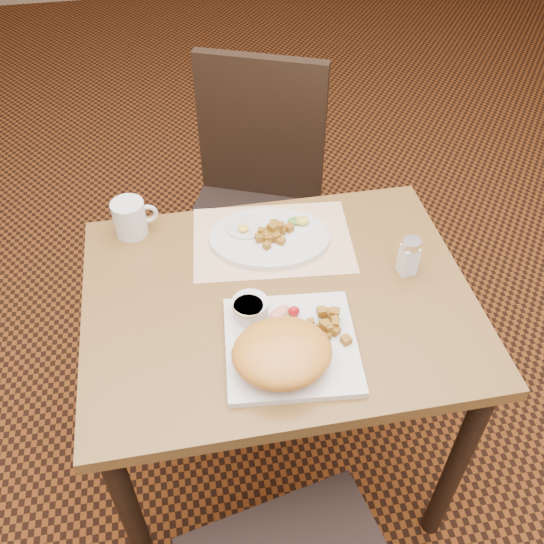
{
  "coord_description": "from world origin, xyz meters",
  "views": [
    {
      "loc": [
        -0.19,
        -0.94,
        1.78
      ],
      "look_at": [
        -0.01,
        0.01,
        0.82
      ],
      "focal_mm": 40.0,
      "sensor_mm": 36.0,
      "label": 1
    }
  ],
  "objects_px": {
    "table": "(278,326)",
    "coffee_mug": "(131,218)",
    "plate_square": "(291,345)",
    "chair_far": "(254,195)",
    "plate_oval": "(270,238)",
    "salt_shaker": "(409,256)"
  },
  "relations": [
    {
      "from": "table",
      "to": "plate_square",
      "type": "bearing_deg",
      "value": -90.91
    },
    {
      "from": "plate_square",
      "to": "coffee_mug",
      "type": "xyz_separation_m",
      "value": [
        -0.32,
        0.44,
        0.04
      ]
    },
    {
      "from": "plate_square",
      "to": "table",
      "type": "bearing_deg",
      "value": 89.09
    },
    {
      "from": "plate_square",
      "to": "chair_far",
      "type": "bearing_deg",
      "value": 86.6
    },
    {
      "from": "plate_square",
      "to": "coffee_mug",
      "type": "relative_size",
      "value": 2.44
    },
    {
      "from": "plate_oval",
      "to": "coffee_mug",
      "type": "height_order",
      "value": "coffee_mug"
    },
    {
      "from": "salt_shaker",
      "to": "coffee_mug",
      "type": "bearing_deg",
      "value": 157.5
    },
    {
      "from": "chair_far",
      "to": "plate_square",
      "type": "bearing_deg",
      "value": 109.13
    },
    {
      "from": "salt_shaker",
      "to": "coffee_mug",
      "type": "relative_size",
      "value": 0.87
    },
    {
      "from": "chair_far",
      "to": "coffee_mug",
      "type": "relative_size",
      "value": 8.45
    },
    {
      "from": "coffee_mug",
      "to": "chair_far",
      "type": "bearing_deg",
      "value": 44.86
    },
    {
      "from": "plate_square",
      "to": "salt_shaker",
      "type": "height_order",
      "value": "salt_shaker"
    },
    {
      "from": "chair_far",
      "to": "plate_square",
      "type": "xyz_separation_m",
      "value": [
        -0.05,
        -0.82,
        0.22
      ]
    },
    {
      "from": "plate_square",
      "to": "salt_shaker",
      "type": "distance_m",
      "value": 0.37
    },
    {
      "from": "chair_far",
      "to": "salt_shaker",
      "type": "distance_m",
      "value": 0.74
    },
    {
      "from": "table",
      "to": "coffee_mug",
      "type": "distance_m",
      "value": 0.46
    },
    {
      "from": "table",
      "to": "coffee_mug",
      "type": "xyz_separation_m",
      "value": [
        -0.33,
        0.29,
        0.16
      ]
    },
    {
      "from": "coffee_mug",
      "to": "plate_square",
      "type": "bearing_deg",
      "value": -53.85
    },
    {
      "from": "chair_far",
      "to": "plate_square",
      "type": "height_order",
      "value": "chair_far"
    },
    {
      "from": "plate_square",
      "to": "salt_shaker",
      "type": "bearing_deg",
      "value": 28.97
    },
    {
      "from": "chair_far",
      "to": "plate_square",
      "type": "distance_m",
      "value": 0.85
    },
    {
      "from": "coffee_mug",
      "to": "plate_oval",
      "type": "bearing_deg",
      "value": -16.29
    }
  ]
}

